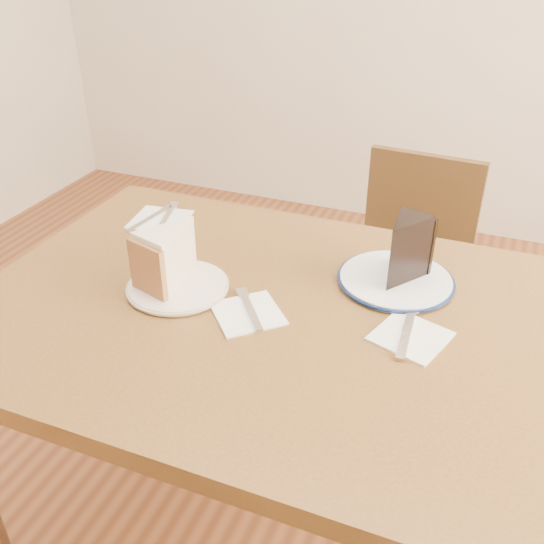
{
  "coord_description": "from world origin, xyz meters",
  "views": [
    {
      "loc": [
        0.32,
        -0.87,
        1.4
      ],
      "look_at": [
        -0.04,
        0.04,
        0.8
      ],
      "focal_mm": 40.0,
      "sensor_mm": 36.0,
      "label": 1
    }
  ],
  "objects_px": {
    "chair_far": "(403,280)",
    "chocolate_cake": "(402,254)",
    "plate_cream": "(178,286)",
    "plate_navy": "(396,280)",
    "carrot_cake": "(173,256)",
    "table": "(285,352)"
  },
  "relations": [
    {
      "from": "table",
      "to": "plate_cream",
      "type": "height_order",
      "value": "plate_cream"
    },
    {
      "from": "table",
      "to": "carrot_cake",
      "type": "bearing_deg",
      "value": 178.79
    },
    {
      "from": "plate_cream",
      "to": "plate_navy",
      "type": "xyz_separation_m",
      "value": [
        0.39,
        0.18,
        0.0
      ]
    },
    {
      "from": "chair_far",
      "to": "plate_cream",
      "type": "xyz_separation_m",
      "value": [
        -0.34,
        -0.7,
        0.31
      ]
    },
    {
      "from": "plate_cream",
      "to": "chocolate_cake",
      "type": "distance_m",
      "value": 0.44
    },
    {
      "from": "table",
      "to": "carrot_cake",
      "type": "distance_m",
      "value": 0.29
    },
    {
      "from": "plate_cream",
      "to": "chocolate_cake",
      "type": "height_order",
      "value": "chocolate_cake"
    },
    {
      "from": "table",
      "to": "plate_cream",
      "type": "bearing_deg",
      "value": -177.66
    },
    {
      "from": "chair_far",
      "to": "carrot_cake",
      "type": "height_order",
      "value": "carrot_cake"
    },
    {
      "from": "table",
      "to": "carrot_cake",
      "type": "relative_size",
      "value": 9.77
    },
    {
      "from": "table",
      "to": "plate_navy",
      "type": "distance_m",
      "value": 0.27
    },
    {
      "from": "chair_far",
      "to": "carrot_cake",
      "type": "relative_size",
      "value": 6.46
    },
    {
      "from": "chair_far",
      "to": "chocolate_cake",
      "type": "relative_size",
      "value": 6.72
    },
    {
      "from": "plate_navy",
      "to": "carrot_cake",
      "type": "height_order",
      "value": "carrot_cake"
    },
    {
      "from": "table",
      "to": "plate_cream",
      "type": "xyz_separation_m",
      "value": [
        -0.22,
        -0.01,
        0.1
      ]
    },
    {
      "from": "plate_cream",
      "to": "plate_navy",
      "type": "bearing_deg",
      "value": 24.99
    },
    {
      "from": "table",
      "to": "plate_navy",
      "type": "relative_size",
      "value": 5.4
    },
    {
      "from": "plate_navy",
      "to": "carrot_cake",
      "type": "distance_m",
      "value": 0.44
    },
    {
      "from": "plate_navy",
      "to": "chocolate_cake",
      "type": "bearing_deg",
      "value": -40.31
    },
    {
      "from": "chair_far",
      "to": "plate_cream",
      "type": "bearing_deg",
      "value": 68.52
    },
    {
      "from": "plate_cream",
      "to": "chocolate_cake",
      "type": "relative_size",
      "value": 1.63
    },
    {
      "from": "plate_navy",
      "to": "plate_cream",
      "type": "bearing_deg",
      "value": -155.01
    }
  ]
}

